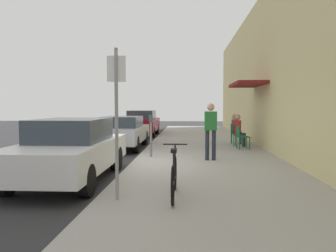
% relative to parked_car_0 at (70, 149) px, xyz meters
% --- Properties ---
extents(ground_plane, '(60.00, 60.00, 0.00)m').
position_rel_parked_car_0_xyz_m(ground_plane, '(1.10, 1.95, -0.74)').
color(ground_plane, '#2D2D30').
extents(sidewalk_slab, '(4.50, 32.00, 0.12)m').
position_rel_parked_car_0_xyz_m(sidewalk_slab, '(3.35, 3.95, -0.68)').
color(sidewalk_slab, '#9E9B93').
rests_on(sidewalk_slab, ground_plane).
extents(building_facade, '(1.40, 32.00, 6.13)m').
position_rel_parked_car_0_xyz_m(building_facade, '(5.75, 3.97, 2.32)').
color(building_facade, beige).
rests_on(building_facade, ground_plane).
extents(parked_car_0, '(1.80, 4.40, 1.44)m').
position_rel_parked_car_0_xyz_m(parked_car_0, '(0.00, 0.00, 0.00)').
color(parked_car_0, silver).
rests_on(parked_car_0, ground_plane).
extents(parked_car_1, '(1.80, 4.40, 1.32)m').
position_rel_parked_car_0_xyz_m(parked_car_1, '(0.00, 6.11, -0.04)').
color(parked_car_1, '#B7B7BC').
rests_on(parked_car_1, ground_plane).
extents(parked_car_2, '(1.80, 4.40, 1.49)m').
position_rel_parked_car_0_xyz_m(parked_car_2, '(-0.00, 12.21, 0.03)').
color(parked_car_2, maroon).
rests_on(parked_car_2, ground_plane).
extents(parking_meter, '(0.12, 0.10, 1.32)m').
position_rel_parked_car_0_xyz_m(parking_meter, '(1.55, 3.04, 0.15)').
color(parking_meter, slate).
rests_on(parking_meter, sidewalk_slab).
extents(street_sign, '(0.32, 0.06, 2.60)m').
position_rel_parked_car_0_xyz_m(street_sign, '(1.50, -1.93, 0.90)').
color(street_sign, gray).
rests_on(street_sign, sidewalk_slab).
extents(bicycle_0, '(0.46, 1.71, 0.90)m').
position_rel_parked_car_0_xyz_m(bicycle_0, '(2.48, -1.74, -0.26)').
color(bicycle_0, black).
rests_on(bicycle_0, sidewalk_slab).
extents(cafe_chair_0, '(0.49, 0.49, 0.87)m').
position_rel_parked_car_0_xyz_m(cafe_chair_0, '(4.73, 5.13, -0.11)').
color(cafe_chair_0, '#14592D').
rests_on(cafe_chair_0, sidewalk_slab).
extents(cafe_chair_1, '(0.55, 0.55, 0.87)m').
position_rel_parked_car_0_xyz_m(cafe_chair_1, '(4.74, 6.09, -0.11)').
color(cafe_chair_1, '#14592D').
rests_on(cafe_chair_1, sidewalk_slab).
extents(seated_patron_1, '(0.51, 0.46, 1.29)m').
position_rel_parked_car_0_xyz_m(seated_patron_1, '(4.79, 6.07, 0.08)').
color(seated_patron_1, '#232838').
rests_on(seated_patron_1, sidewalk_slab).
extents(cafe_chair_2, '(0.47, 0.47, 0.87)m').
position_rel_parked_car_0_xyz_m(cafe_chair_2, '(4.73, 7.03, -0.11)').
color(cafe_chair_2, '#14592D').
rests_on(cafe_chair_2, sidewalk_slab).
extents(seated_patron_2, '(0.44, 0.38, 1.29)m').
position_rel_parked_car_0_xyz_m(seated_patron_2, '(4.79, 7.03, 0.08)').
color(seated_patron_2, '#232838').
rests_on(seated_patron_2, sidewalk_slab).
extents(pedestrian_standing, '(0.36, 0.22, 1.70)m').
position_rel_parked_car_0_xyz_m(pedestrian_standing, '(3.41, 2.46, 0.38)').
color(pedestrian_standing, '#232838').
rests_on(pedestrian_standing, sidewalk_slab).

